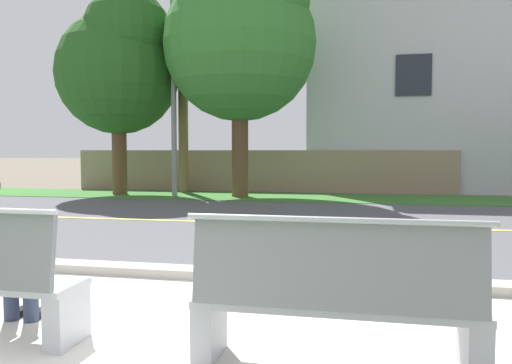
% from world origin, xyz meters
% --- Properties ---
extents(ground_plane, '(140.00, 140.00, 0.00)m').
position_xyz_m(ground_plane, '(0.00, 8.00, 0.00)').
color(ground_plane, '#665B4C').
extents(sidewalk_pavement, '(44.00, 3.60, 0.01)m').
position_xyz_m(sidewalk_pavement, '(0.00, 0.40, 0.01)').
color(sidewalk_pavement, beige).
rests_on(sidewalk_pavement, ground_plane).
extents(curb_edge, '(44.00, 0.30, 0.11)m').
position_xyz_m(curb_edge, '(0.00, 2.35, 0.06)').
color(curb_edge, '#ADA89E').
rests_on(curb_edge, ground_plane).
extents(street_asphalt, '(52.00, 8.00, 0.01)m').
position_xyz_m(street_asphalt, '(0.00, 6.50, 0.00)').
color(street_asphalt, '#515156').
rests_on(street_asphalt, ground_plane).
extents(road_centre_line, '(48.00, 0.14, 0.01)m').
position_xyz_m(road_centre_line, '(0.00, 6.50, 0.01)').
color(road_centre_line, '#E0CC4C').
rests_on(road_centre_line, ground_plane).
extents(far_verge_grass, '(48.00, 2.80, 0.02)m').
position_xyz_m(far_verge_grass, '(0.00, 11.93, 0.01)').
color(far_verge_grass, '#38702D').
rests_on(far_verge_grass, ground_plane).
extents(bench_right, '(1.80, 0.48, 1.01)m').
position_xyz_m(bench_right, '(1.36, 0.28, 0.45)').
color(bench_right, '#9EA0A8').
rests_on(bench_right, ground_plane).
extents(streetlamp, '(0.24, 2.10, 7.40)m').
position_xyz_m(streetlamp, '(-3.97, 11.73, 4.21)').
color(streetlamp, gray).
rests_on(streetlamp, ground_plane).
extents(shade_tree_far_left, '(3.81, 3.81, 6.28)m').
position_xyz_m(shade_tree_far_left, '(-5.80, 11.75, 4.08)').
color(shade_tree_far_left, brown).
rests_on(shade_tree_far_left, ground_plane).
extents(shade_tree_left, '(4.51, 4.51, 7.44)m').
position_xyz_m(shade_tree_left, '(-1.85, 11.68, 4.84)').
color(shade_tree_left, brown).
rests_on(shade_tree_left, ground_plane).
extents(garden_wall, '(13.00, 0.36, 1.40)m').
position_xyz_m(garden_wall, '(-1.90, 13.89, 0.70)').
color(garden_wall, gray).
rests_on(garden_wall, ground_plane).
extents(house_across_street, '(13.29, 6.91, 7.45)m').
position_xyz_m(house_across_street, '(5.92, 17.09, 3.77)').
color(house_across_street, '#B7BCC1').
rests_on(house_across_street, ground_plane).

